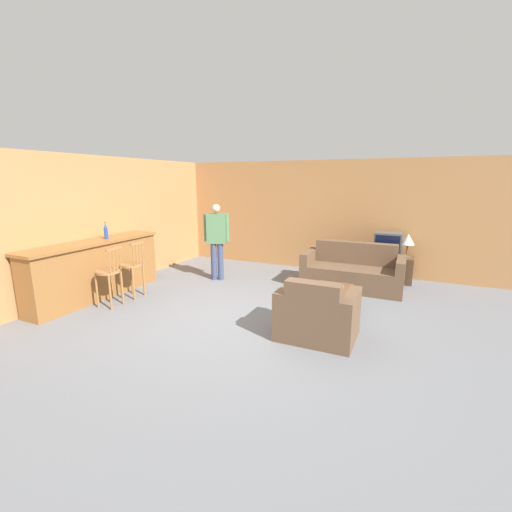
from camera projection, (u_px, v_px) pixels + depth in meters
name	position (u px, v px, depth m)	size (l,w,h in m)	color
ground_plane	(239.00, 320.00, 5.35)	(24.00, 24.00, 0.00)	slate
wall_back	(308.00, 215.00, 8.30)	(9.40, 0.08, 2.60)	#B27A47
wall_left	(137.00, 219.00, 7.56)	(0.08, 8.65, 2.60)	#B27A47
bar_counter	(97.00, 269.00, 6.31)	(0.55, 2.69, 1.06)	brown
bar_chair_near	(109.00, 275.00, 5.83)	(0.44, 0.44, 1.04)	#996638
bar_chair_mid	(132.00, 268.00, 6.31)	(0.43, 0.43, 1.04)	#996638
couch_far	(352.00, 272.00, 6.91)	(1.95, 0.86, 0.90)	brown
armchair_near	(317.00, 316.00, 4.69)	(1.04, 0.82, 0.88)	brown
coffee_table	(331.00, 292.00, 5.66)	(0.60, 0.89, 0.38)	brown
tv_unit	(386.00, 268.00, 7.41)	(1.07, 0.49, 0.55)	#513823
tv	(388.00, 244.00, 7.30)	(0.55, 0.44, 0.51)	#4C4C4C
bottle	(106.00, 231.00, 6.37)	(0.07, 0.07, 0.31)	#234293
book_on_table	(337.00, 287.00, 5.74)	(0.22, 0.15, 0.02)	#B7AD99
table_lamp	(408.00, 240.00, 7.12)	(0.26, 0.26, 0.50)	brown
person_by_window	(217.00, 238.00, 7.35)	(0.50, 0.32, 1.65)	#384260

